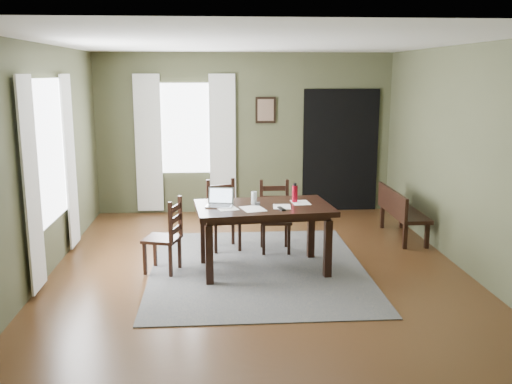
{
  "coord_description": "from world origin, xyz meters",
  "views": [
    {
      "loc": [
        -0.49,
        -6.66,
        2.36
      ],
      "look_at": [
        0.0,
        0.3,
        0.9
      ],
      "focal_mm": 40.0,
      "sensor_mm": 36.0,
      "label": 1
    }
  ],
  "objects": [
    {
      "name": "chair_end",
      "position": [
        -1.11,
        -0.06,
        0.45
      ],
      "size": [
        0.49,
        0.49,
        0.9
      ],
      "rotation": [
        0.0,
        0.0,
        -1.85
      ],
      "color": "black",
      "rests_on": "rug"
    },
    {
      "name": "tv_remote",
      "position": [
        0.25,
        -0.28,
        0.82
      ],
      "size": [
        0.08,
        0.17,
        0.02
      ],
      "primitive_type": "cube",
      "rotation": [
        0.0,
        0.0,
        0.24
      ],
      "color": "black",
      "rests_on": "dining_table"
    },
    {
      "name": "curtain_left_near",
      "position": [
        -2.44,
        -0.62,
        1.2
      ],
      "size": [
        0.03,
        0.48,
        2.3
      ],
      "color": "silver",
      "rests_on": "ground"
    },
    {
      "name": "curtain_back_right",
      "position": [
        -0.38,
        2.94,
        1.2
      ],
      "size": [
        0.44,
        0.03,
        2.3
      ],
      "color": "silver",
      "rests_on": "ground"
    },
    {
      "name": "computer_mouse",
      "position": [
        -0.01,
        -0.03,
        0.83
      ],
      "size": [
        0.06,
        0.1,
        0.03
      ],
      "primitive_type": "cube",
      "rotation": [
        0.0,
        0.0,
        -0.13
      ],
      "color": "#3F3F42",
      "rests_on": "dining_table"
    },
    {
      "name": "paper_d",
      "position": [
        0.53,
        0.05,
        0.81
      ],
      "size": [
        0.23,
        0.29,
        0.0
      ],
      "primitive_type": "cube",
      "rotation": [
        0.0,
        0.0,
        0.09
      ],
      "color": "white",
      "rests_on": "dining_table"
    },
    {
      "name": "paper_b",
      "position": [
        0.27,
        -0.15,
        0.81
      ],
      "size": [
        0.23,
        0.28,
        0.0
      ],
      "primitive_type": "cube",
      "rotation": [
        0.0,
        0.0,
        -0.09
      ],
      "color": "white",
      "rests_on": "dining_table"
    },
    {
      "name": "bench",
      "position": [
        2.16,
        1.2,
        0.43
      ],
      "size": [
        0.41,
        1.27,
        0.71
      ],
      "rotation": [
        0.0,
        0.0,
        1.57
      ],
      "color": "black",
      "rests_on": "ground"
    },
    {
      "name": "framed_picture",
      "position": [
        0.35,
        2.97,
        1.75
      ],
      "size": [
        0.34,
        0.03,
        0.44
      ],
      "color": "black",
      "rests_on": "ground"
    },
    {
      "name": "paper_a",
      "position": [
        -0.38,
        -0.17,
        0.81
      ],
      "size": [
        0.3,
        0.34,
        0.0
      ],
      "primitive_type": "cube",
      "rotation": [
        0.0,
        0.0,
        0.28
      ],
      "color": "white",
      "rests_on": "dining_table"
    },
    {
      "name": "window_left",
      "position": [
        -2.47,
        0.2,
        1.45
      ],
      "size": [
        0.01,
        1.3,
        1.7
      ],
      "color": "white",
      "rests_on": "ground"
    },
    {
      "name": "ground",
      "position": [
        0.0,
        0.0,
        -0.01
      ],
      "size": [
        5.0,
        6.0,
        0.01
      ],
      "color": "#492C16"
    },
    {
      "name": "dining_table",
      "position": [
        0.07,
        -0.06,
        0.71
      ],
      "size": [
        1.69,
        1.12,
        0.8
      ],
      "rotation": [
        0.0,
        0.0,
        0.1
      ],
      "color": "black",
      "rests_on": "rug"
    },
    {
      "name": "drinking_glass",
      "position": [
        -0.04,
        0.01,
        0.89
      ],
      "size": [
        0.09,
        0.09,
        0.15
      ],
      "primitive_type": "cylinder",
      "rotation": [
        0.0,
        0.0,
        -0.38
      ],
      "color": "silver",
      "rests_on": "dining_table"
    },
    {
      "name": "doorway_back",
      "position": [
        1.65,
        2.97,
        1.05
      ],
      "size": [
        1.3,
        0.03,
        2.1
      ],
      "color": "black",
      "rests_on": "ground"
    },
    {
      "name": "paper_e",
      "position": [
        -0.07,
        -0.24,
        0.81
      ],
      "size": [
        0.32,
        0.37,
        0.0
      ],
      "primitive_type": "cube",
      "rotation": [
        0.0,
        0.0,
        0.26
      ],
      "color": "white",
      "rests_on": "dining_table"
    },
    {
      "name": "chair_back_right",
      "position": [
        0.28,
        0.71,
        0.46
      ],
      "size": [
        0.41,
        0.42,
        0.94
      ],
      "rotation": [
        0.0,
        0.0,
        -0.01
      ],
      "color": "black",
      "rests_on": "rug"
    },
    {
      "name": "window_back",
      "position": [
        -1.0,
        2.97,
        1.45
      ],
      "size": [
        1.0,
        0.01,
        1.5
      ],
      "color": "white",
      "rests_on": "ground"
    },
    {
      "name": "laptop",
      "position": [
        -0.45,
        -0.04,
        0.87
      ],
      "size": [
        0.35,
        0.3,
        0.21
      ],
      "rotation": [
        0.0,
        0.0,
        -0.2
      ],
      "color": "#B7B7BC",
      "rests_on": "dining_table"
    },
    {
      "name": "chair_back_left",
      "position": [
        -0.41,
        0.86,
        0.46
      ],
      "size": [
        0.49,
        0.5,
        0.93
      ],
      "rotation": [
        0.0,
        0.0,
        0.24
      ],
      "color": "black",
      "rests_on": "rug"
    },
    {
      "name": "curtain_left_far",
      "position": [
        -2.44,
        1.02,
        1.2
      ],
      "size": [
        0.03,
        0.48,
        2.3
      ],
      "color": "silver",
      "rests_on": "ground"
    },
    {
      "name": "water_bottle",
      "position": [
        0.46,
        0.09,
        0.92
      ],
      "size": [
        0.09,
        0.09,
        0.24
      ],
      "rotation": [
        0.0,
        0.0,
        0.28
      ],
      "color": "#AD0D21",
      "rests_on": "dining_table"
    },
    {
      "name": "rug",
      "position": [
        0.0,
        0.0,
        0.01
      ],
      "size": [
        2.6,
        3.2,
        0.01
      ],
      "color": "#484848",
      "rests_on": "ground"
    },
    {
      "name": "curtain_back_left",
      "position": [
        -1.62,
        2.94,
        1.2
      ],
      "size": [
        0.44,
        0.03,
        2.3
      ],
      "color": "silver",
      "rests_on": "ground"
    },
    {
      "name": "room_shell",
      "position": [
        0.0,
        0.0,
        1.8
      ],
      "size": [
        5.02,
        6.02,
        2.71
      ],
      "color": "#484C31",
      "rests_on": "ground"
    }
  ]
}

